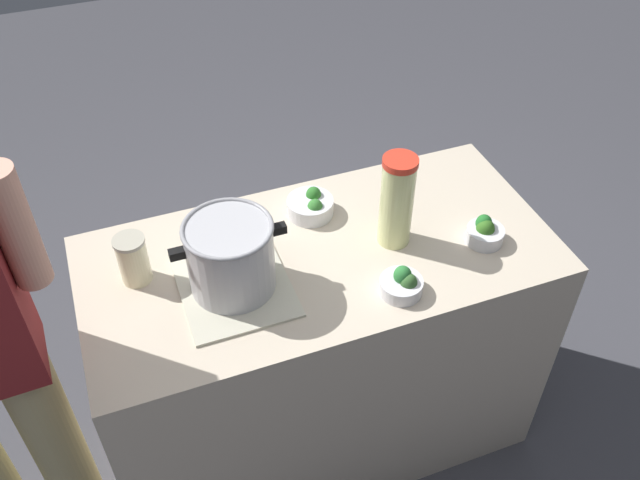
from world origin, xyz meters
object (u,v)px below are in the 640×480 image
mason_jar (133,259)px  broccoli_bowl_center (311,206)px  lemonade_pitcher (397,201)px  broccoli_bowl_back (402,284)px  cooking_pot (230,255)px  broccoli_bowl_front (485,232)px

mason_jar → broccoli_bowl_center: size_ratio=1.03×
broccoli_bowl_center → lemonade_pitcher: bearing=133.4°
broccoli_bowl_back → cooking_pot: bearing=-23.2°
lemonade_pitcher → broccoli_bowl_center: lemonade_pitcher is taller
cooking_pot → broccoli_bowl_back: bearing=156.8°
broccoli_bowl_back → lemonade_pitcher: bearing=-108.8°
lemonade_pitcher → broccoli_bowl_front: bearing=158.5°
cooking_pot → lemonade_pitcher: lemonade_pitcher is taller
cooking_pot → broccoli_bowl_front: cooking_pot is taller
cooking_pot → mason_jar: cooking_pot is taller
mason_jar → lemonade_pitcher: bearing=171.9°
cooking_pot → lemonade_pitcher: 0.47m
lemonade_pitcher → cooking_pot: bearing=2.1°
cooking_pot → broccoli_bowl_center: (-0.29, -0.21, -0.08)m
cooking_pot → mason_jar: size_ratio=2.12×
lemonade_pitcher → broccoli_bowl_front: size_ratio=2.64×
lemonade_pitcher → mason_jar: 0.72m
cooking_pot → mason_jar: 0.27m
mason_jar → broccoli_bowl_front: 0.96m
broccoli_bowl_front → broccoli_bowl_center: size_ratio=0.77×
broccoli_bowl_center → broccoli_bowl_back: bearing=106.7°
cooking_pot → broccoli_bowl_center: 0.37m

